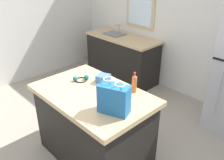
{
  "coord_description": "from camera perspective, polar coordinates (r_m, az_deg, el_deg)",
  "views": [
    {
      "loc": [
        1.92,
        -1.34,
        2.23
      ],
      "look_at": [
        0.1,
        0.41,
        0.96
      ],
      "focal_mm": 38.47,
      "sensor_mm": 36.0,
      "label": 1
    }
  ],
  "objects": [
    {
      "name": "ear_defenders",
      "position": [
        2.94,
        -7.41,
        0.3
      ],
      "size": [
        0.2,
        0.2,
        0.06
      ],
      "color": "black",
      "rests_on": "kitchen_island"
    },
    {
      "name": "bottle",
      "position": [
        2.64,
        5.34,
        -0.78
      ],
      "size": [
        0.06,
        0.06,
        0.24
      ],
      "color": "#C66633",
      "rests_on": "kitchen_island"
    },
    {
      "name": "kitchen_island",
      "position": [
        2.93,
        -4.32,
        -10.68
      ],
      "size": [
        1.37,
        0.88,
        0.91
      ],
      "color": "black",
      "rests_on": "ground"
    },
    {
      "name": "small_box",
      "position": [
        2.87,
        -2.08,
        0.34
      ],
      "size": [
        0.18,
        0.18,
        0.09
      ],
      "primitive_type": "cube",
      "rotation": [
        0.0,
        0.0,
        0.37
      ],
      "color": "#4775B7",
      "rests_on": "kitchen_island"
    },
    {
      "name": "sink_counter",
      "position": [
        4.92,
        2.33,
        5.43
      ],
      "size": [
        1.53,
        0.64,
        1.07
      ],
      "color": "black",
      "rests_on": "ground"
    },
    {
      "name": "shopping_bag",
      "position": [
        2.26,
        0.48,
        -4.5
      ],
      "size": [
        0.33,
        0.25,
        0.33
      ],
      "color": "#236BAD",
      "rests_on": "kitchen_island"
    },
    {
      "name": "ground",
      "position": [
        3.24,
        -6.69,
        -17.19
      ],
      "size": [
        6.26,
        6.26,
        0.0
      ],
      "primitive_type": "plane",
      "color": "#9E9384"
    },
    {
      "name": "back_wall",
      "position": [
        4.26,
        18.61,
        13.18
      ],
      "size": [
        5.22,
        0.13,
        2.67
      ],
      "color": "silver",
      "rests_on": "ground"
    }
  ]
}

